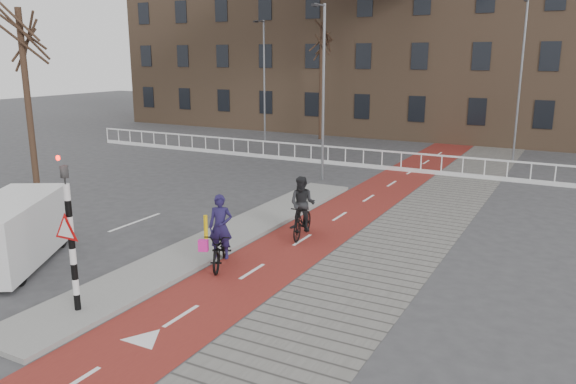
% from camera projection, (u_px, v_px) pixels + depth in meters
% --- Properties ---
extents(ground, '(120.00, 120.00, 0.00)m').
position_uv_depth(ground, '(159.00, 288.00, 14.01)').
color(ground, '#38383A').
rests_on(ground, ground).
extents(bike_lane, '(2.50, 60.00, 0.01)m').
position_uv_depth(bike_lane, '(360.00, 204.00, 21.89)').
color(bike_lane, maroon).
rests_on(bike_lane, ground).
extents(sidewalk, '(3.00, 60.00, 0.01)m').
position_uv_depth(sidewalk, '(431.00, 213.00, 20.61)').
color(sidewalk, slate).
rests_on(sidewalk, ground).
extents(curb_island, '(1.80, 16.00, 0.12)m').
position_uv_depth(curb_island, '(226.00, 237.00, 17.75)').
color(curb_island, gray).
rests_on(curb_island, ground).
extents(traffic_signal, '(0.80, 0.80, 3.68)m').
position_uv_depth(traffic_signal, '(70.00, 230.00, 12.08)').
color(traffic_signal, black).
rests_on(traffic_signal, curb_island).
extents(bollard, '(0.12, 0.12, 0.77)m').
position_uv_depth(bollard, '(206.00, 227.00, 17.22)').
color(bollard, '#E4B10C').
rests_on(bollard, curb_island).
extents(cyclist_near, '(1.40, 2.05, 2.01)m').
position_uv_depth(cyclist_near, '(221.00, 243.00, 15.27)').
color(cyclist_near, black).
rests_on(cyclist_near, bike_lane).
extents(cyclist_far, '(0.94, 1.90, 1.97)m').
position_uv_depth(cyclist_far, '(302.00, 213.00, 17.67)').
color(cyclist_far, black).
rests_on(cyclist_far, bike_lane).
extents(van, '(3.63, 4.56, 1.84)m').
position_uv_depth(van, '(11.00, 232.00, 15.28)').
color(van, silver).
rests_on(van, ground).
extents(railing, '(28.00, 0.10, 0.99)m').
position_uv_depth(railing, '(295.00, 155.00, 30.80)').
color(railing, silver).
rests_on(railing, ground).
extents(townhouse_row, '(46.00, 10.00, 15.90)m').
position_uv_depth(townhouse_row, '(414.00, 25.00, 40.96)').
color(townhouse_row, '#7F6047').
rests_on(townhouse_row, ground).
extents(tree_left, '(0.26, 0.26, 7.49)m').
position_uv_depth(tree_left, '(28.00, 103.00, 22.82)').
color(tree_left, '#332016').
rests_on(tree_left, ground).
extents(tree_mid, '(0.29, 0.29, 7.82)m').
position_uv_depth(tree_mid, '(321.00, 82.00, 38.07)').
color(tree_mid, '#332016').
rests_on(tree_mid, ground).
extents(streetlight_near, '(0.12, 0.12, 7.85)m').
position_uv_depth(streetlight_near, '(323.00, 95.00, 25.25)').
color(streetlight_near, slate).
rests_on(streetlight_near, ground).
extents(streetlight_left, '(0.12, 0.12, 7.85)m').
position_uv_depth(streetlight_left, '(264.00, 82.00, 36.79)').
color(streetlight_left, slate).
rests_on(streetlight_left, ground).
extents(streetlight_right, '(0.12, 0.12, 8.48)m').
position_uv_depth(streetlight_right, '(520.00, 83.00, 29.87)').
color(streetlight_right, slate).
rests_on(streetlight_right, ground).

